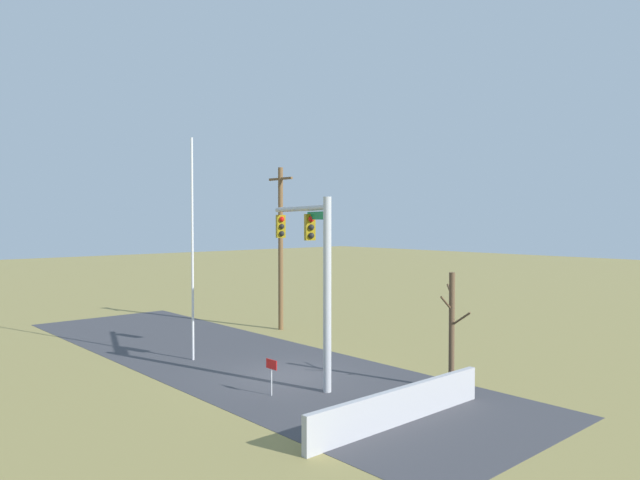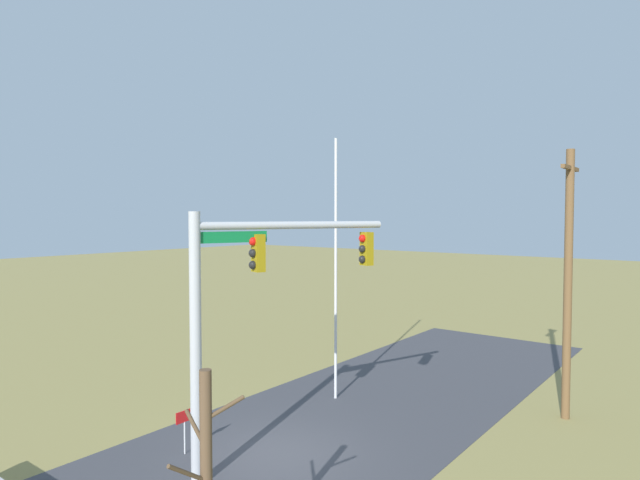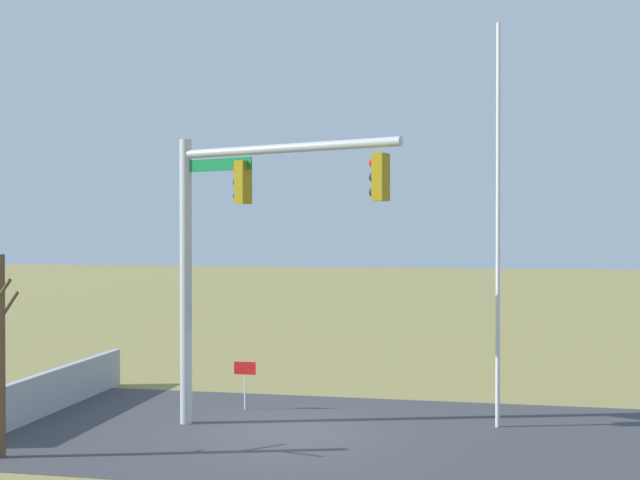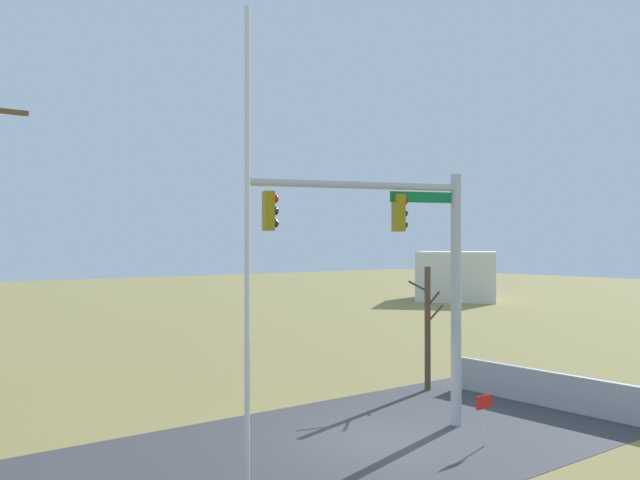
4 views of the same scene
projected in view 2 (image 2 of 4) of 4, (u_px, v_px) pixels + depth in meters
The scene contains 6 objects.
ground_plane at pixel (279, 453), 14.83m from camera, with size 160.00×160.00×0.00m, color olive.
road_surface at pixel (359, 412), 17.99m from camera, with size 28.00×8.00×0.01m, color #3D3D42.
signal_mast at pixel (250, 294), 13.58m from camera, with size 5.39×2.15×6.66m.
flagpole at pixel (336, 270), 19.14m from camera, with size 0.10×0.10×9.30m, color silver.
utility_pole at pixel (568, 280), 17.23m from camera, with size 1.90×0.26×8.69m.
open_sign at pixel (184, 422), 14.75m from camera, with size 0.56×0.04×1.22m.
Camera 2 is at (10.82, 9.82, 6.54)m, focal length 30.17 mm.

